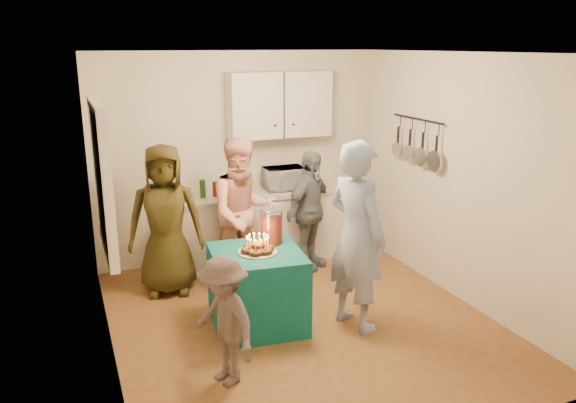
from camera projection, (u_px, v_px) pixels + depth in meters
name	position (u px, v px, depth m)	size (l,w,h in m)	color
floor	(301.00, 321.00, 5.62)	(4.00, 4.00, 0.00)	brown
ceiling	(303.00, 53.00, 4.92)	(4.00, 4.00, 0.00)	white
back_wall	(238.00, 157.00, 7.05)	(3.60, 3.60, 0.00)	silver
left_wall	(102.00, 217.00, 4.61)	(4.00, 4.00, 0.00)	silver
right_wall	(458.00, 179.00, 5.92)	(4.00, 4.00, 0.00)	silver
window_night	(100.00, 179.00, 4.82)	(0.04, 1.00, 1.20)	black
counter	(262.00, 228.00, 7.09)	(2.20, 0.58, 0.86)	white
countertop	(262.00, 193.00, 6.97)	(2.24, 0.62, 0.05)	beige
upper_cabinet	(280.00, 105.00, 6.92)	(1.30, 0.30, 0.80)	white
pot_rack	(415.00, 141.00, 6.44)	(0.12, 1.00, 0.60)	black
microwave	(284.00, 178.00, 7.03)	(0.50, 0.34, 0.28)	white
party_table	(257.00, 289.00, 5.45)	(0.85, 0.85, 0.76)	#0E605F
donut_cake	(258.00, 244.00, 5.31)	(0.38, 0.38, 0.18)	#381C0C
punch_jar	(271.00, 227.00, 5.55)	(0.22, 0.22, 0.34)	red
man_birthday	(357.00, 236.00, 5.29)	(0.67, 0.44, 1.85)	#9AAFE0
woman_back_left	(165.00, 220.00, 6.08)	(0.82, 0.53, 1.67)	brown
woman_back_center	(244.00, 214.00, 6.24)	(0.83, 0.65, 1.71)	#E17775
woman_back_right	(309.00, 211.00, 6.77)	(0.86, 0.36, 1.46)	black
child_near_left	(224.00, 321.00, 4.47)	(0.70, 0.40, 1.09)	#514141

